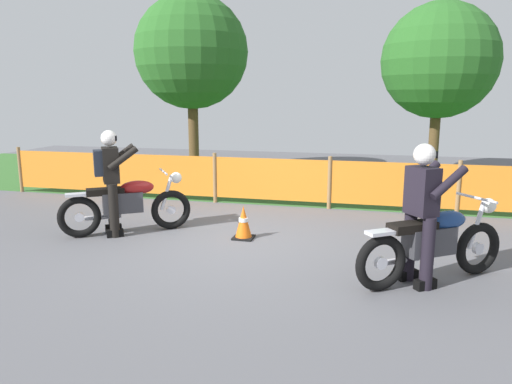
% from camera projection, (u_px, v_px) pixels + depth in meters
% --- Properties ---
extents(ground, '(24.00, 24.00, 0.02)m').
position_uv_depth(ground, '(235.00, 242.00, 7.55)').
color(ground, '#5B5B60').
extents(grass_verge, '(24.00, 6.29, 0.01)m').
position_uv_depth(grass_verge, '(296.00, 180.00, 12.98)').
color(grass_verge, '#386B2D').
rests_on(grass_verge, ground).
extents(barrier_fence, '(12.02, 0.08, 1.05)m').
position_uv_depth(barrier_fence, '(271.00, 179.00, 9.89)').
color(barrier_fence, olive).
rests_on(barrier_fence, ground).
extents(tree_leftmost, '(3.05, 3.05, 4.90)m').
position_uv_depth(tree_leftmost, '(191.00, 52.00, 13.08)').
color(tree_leftmost, brown).
rests_on(tree_leftmost, ground).
extents(tree_near_left, '(3.11, 3.11, 4.70)m').
position_uv_depth(tree_near_left, '(440.00, 61.00, 13.16)').
color(tree_near_left, brown).
rests_on(tree_near_left, ground).
extents(motorcycle_lead, '(1.81, 1.30, 1.00)m').
position_uv_depth(motorcycle_lead, '(127.00, 204.00, 7.91)').
color(motorcycle_lead, black).
rests_on(motorcycle_lead, ground).
extents(motorcycle_trailing, '(1.80, 1.34, 1.01)m').
position_uv_depth(motorcycle_trailing, '(433.00, 243.00, 5.82)').
color(motorcycle_trailing, black).
rests_on(motorcycle_trailing, ground).
extents(rider_lead, '(0.79, 0.72, 1.69)m').
position_uv_depth(rider_lead, '(111.00, 177.00, 7.73)').
color(rider_lead, black).
rests_on(rider_lead, ground).
extents(rider_trailing, '(0.73, 0.72, 1.69)m').
position_uv_depth(rider_trailing, '(422.00, 210.00, 5.66)').
color(rider_trailing, black).
rests_on(rider_trailing, ground).
extents(traffic_cone, '(0.32, 0.32, 0.53)m').
position_uv_depth(traffic_cone, '(243.00, 222.00, 7.64)').
color(traffic_cone, black).
rests_on(traffic_cone, ground).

